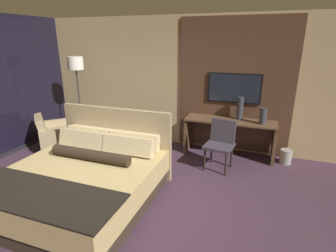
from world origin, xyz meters
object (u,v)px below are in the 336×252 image
desk_chair (221,140)px  floor_lamp (76,71)px  bed (84,179)px  vase_tall (240,108)px  vase_short (263,116)px  armchair_by_window (59,137)px  waste_bin (286,156)px  tv (234,88)px  desk (230,131)px

desk_chair → floor_lamp: size_ratio=0.46×
bed → vase_tall: bearing=51.6°
floor_lamp → vase_short: 4.09m
desk_chair → vase_short: vase_short is taller
armchair_by_window → waste_bin: (4.70, 0.88, -0.12)m
tv → vase_tall: bearing=-39.4°
tv → desk_chair: 1.19m
bed → floor_lamp: (-1.60, 2.08, 1.31)m
bed → waste_bin: (2.92, 2.36, -0.20)m
armchair_by_window → waste_bin: armchair_by_window is taller
desk → floor_lamp: 3.60m
floor_lamp → vase_tall: bearing=6.5°
desk_chair → vase_tall: 0.88m
bed → desk: 3.01m
desk_chair → floor_lamp: bearing=-176.8°
desk_chair → waste_bin: 1.39m
floor_lamp → vase_short: size_ratio=6.21×
armchair_by_window → vase_tall: bearing=-121.9°
desk → armchair_by_window: 3.71m
armchair_by_window → waste_bin: bearing=-126.4°
waste_bin → desk_chair: bearing=-153.8°
desk → vase_short: (0.61, -0.10, 0.40)m
armchair_by_window → tv: bearing=-119.3°
desk → desk_chair: desk_chair is taller
floor_lamp → waste_bin: floor_lamp is taller
tv → floor_lamp: bearing=-171.0°
bed → vase_short: size_ratio=6.96×
desk_chair → armchair_by_window: (-3.50, -0.29, -0.28)m
bed → waste_bin: bed is taller
desk_chair → waste_bin: size_ratio=3.22×
tv → armchair_by_window: tv is taller
armchair_by_window → vase_tall: size_ratio=2.69×
tv → vase_tall: tv is taller
desk → desk_chair: (-0.08, -0.63, 0.02)m
bed → desk: (1.81, 2.40, 0.18)m
desk → armchair_by_window: bearing=-165.6°
desk_chair → armchair_by_window: desk_chair is taller
waste_bin → vase_tall: bearing=172.1°
desk_chair → floor_lamp: (-3.32, 0.31, 1.11)m
bed → tv: (1.81, 2.62, 1.03)m
vase_tall → vase_short: bearing=-22.0°
bed → tv: bearing=55.3°
desk → vase_tall: vase_tall is taller
desk → floor_lamp: bearing=-174.6°
armchair_by_window → bed: bearing=-176.7°
tv → desk_chair: size_ratio=1.18×
desk_chair → vase_short: (0.69, 0.54, 0.39)m
desk_chair → armchair_by_window: size_ratio=0.74×
bed → waste_bin: size_ratio=7.83×
waste_bin → bed: bearing=-141.1°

